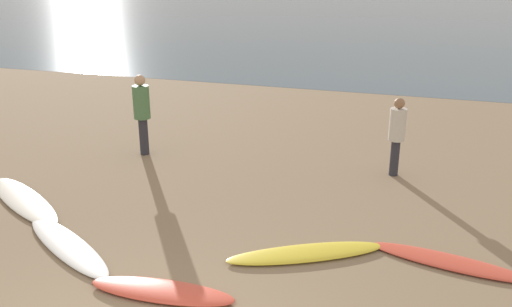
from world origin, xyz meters
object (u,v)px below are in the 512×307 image
object	(u,v)px
surfboard_0	(24,200)
person_0	(142,108)
surfboard_2	(162,291)
person_1	(397,130)
surfboard_3	(306,253)
surfboard_1	(67,246)
surfboard_4	(449,262)

from	to	relation	value
surfboard_0	person_0	xyz separation A→B (m)	(0.87, 2.89, 1.01)
surfboard_2	person_1	world-z (taller)	person_1
person_1	surfboard_0	bearing A→B (deg)	69.10
person_0	surfboard_3	bearing A→B (deg)	25.55
surfboard_2	surfboard_1	bearing A→B (deg)	156.76
surfboard_2	person_0	xyz separation A→B (m)	(-2.76, 4.75, 0.99)
surfboard_1	person_0	xyz separation A→B (m)	(-0.86, 4.07, 1.01)
surfboard_1	surfboard_2	distance (m)	2.01
surfboard_2	person_0	bearing A→B (deg)	116.59
surfboard_1	surfboard_2	bearing A→B (deg)	11.45
surfboard_4	person_0	distance (m)	7.01
surfboard_0	surfboard_2	world-z (taller)	surfboard_2
surfboard_2	person_0	world-z (taller)	person_0
surfboard_2	surfboard_3	xyz separation A→B (m)	(1.57, 1.51, -0.01)
surfboard_1	person_1	bearing A→B (deg)	75.94
surfboard_1	surfboard_3	world-z (taller)	surfboard_3
surfboard_1	person_0	bearing A→B (deg)	133.07
surfboard_2	surfboard_4	size ratio (longest dim) A/B	0.88
surfboard_4	person_0	world-z (taller)	person_0
surfboard_1	surfboard_4	distance (m)	5.59
surfboard_1	surfboard_0	bearing A→B (deg)	176.84
surfboard_3	surfboard_4	xyz separation A→B (m)	(1.99, 0.38, -0.01)
surfboard_3	surfboard_1	bearing A→B (deg)	165.15
surfboard_1	surfboard_4	world-z (taller)	surfboard_1
surfboard_2	person_1	bearing A→B (deg)	59.81
person_0	person_1	bearing A→B (deg)	66.17
surfboard_0	surfboard_4	xyz separation A→B (m)	(7.18, 0.03, -0.00)
surfboard_2	surfboard_4	xyz separation A→B (m)	(3.56, 1.89, -0.02)
surfboard_3	person_0	world-z (taller)	person_0
surfboard_3	person_1	size ratio (longest dim) A/B	1.50
surfboard_1	person_1	distance (m)	6.34
surfboard_1	surfboard_3	bearing A→B (deg)	44.68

